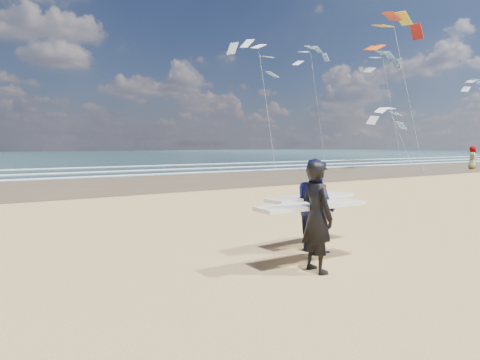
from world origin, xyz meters
TOP-DOWN VIEW (x-y plane):
  - wet_sand_strip at (20.00, 18.00)m, footprint 220.00×12.00m
  - ocean at (20.00, 72.00)m, footprint 220.00×100.00m
  - foam_breakers at (20.00, 28.10)m, footprint 220.00×11.70m
  - surfer_near at (-0.16, -0.05)m, footprint 2.21×0.98m
  - surfer_far at (0.78, 1.01)m, footprint 2.24×1.23m
  - beachgoer_0 at (31.15, 14.68)m, footprint 1.10×1.13m
  - kite_0 at (23.35, 16.00)m, footprint 6.50×4.82m
  - kite_1 at (17.17, 25.50)m, footprint 5.55×4.71m
  - kite_2 at (36.65, 27.79)m, footprint 6.05×4.77m
  - kite_5 at (31.00, 34.08)m, footprint 5.62×4.72m
  - kite_7 at (36.83, 26.94)m, footprint 6.21×4.78m

SIDE VIEW (x-z plane):
  - wet_sand_strip at x=20.00m, z-range 0.00..0.01m
  - ocean at x=20.00m, z-range 0.00..0.02m
  - foam_breakers at x=20.00m, z-range 0.02..0.08m
  - surfer_far at x=0.78m, z-range 0.01..1.88m
  - surfer_near at x=-0.16m, z-range 0.02..1.91m
  - beachgoer_0 at x=31.15m, z-range 0.00..1.96m
  - kite_7 at x=36.83m, z-range 0.55..8.10m
  - kite_1 at x=17.17m, z-range 0.51..12.57m
  - kite_0 at x=23.35m, z-range 0.94..14.44m
  - kite_2 at x=36.65m, z-range 0.76..14.92m
  - kite_5 at x=31.00m, z-range 0.59..15.82m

